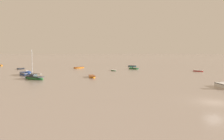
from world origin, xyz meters
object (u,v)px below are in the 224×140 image
rowboat_moored_3 (198,71)px  sailboat_moored_1 (34,78)px  motorboat_moored_3 (132,69)px  rowboat_moored_8 (132,66)px  rowboat_moored_1 (113,70)px  rowboat_moored_5 (79,68)px  motorboat_moored_2 (27,74)px  rowboat_moored_4 (92,77)px  rowboat_moored_0 (21,69)px

rowboat_moored_3 → sailboat_moored_1: size_ratio=0.45×
motorboat_moored_3 → sailboat_moored_1: (-30.13, -26.39, 0.14)m
rowboat_moored_3 → rowboat_moored_8: (-17.95, 24.52, 0.02)m
rowboat_moored_3 → rowboat_moored_1: bearing=-153.9°
rowboat_moored_1 → rowboat_moored_3: rowboat_moored_3 is taller
sailboat_moored_1 → rowboat_moored_5: bearing=-65.6°
motorboat_moored_2 → rowboat_moored_3: 55.02m
rowboat_moored_3 → rowboat_moored_4: rowboat_moored_4 is taller
motorboat_moored_2 → rowboat_moored_4: size_ratio=1.49×
rowboat_moored_1 → rowboat_moored_4: (-7.74, -18.09, 0.06)m
rowboat_moored_1 → rowboat_moored_5: 17.47m
rowboat_moored_4 → sailboat_moored_1: (-14.37, -2.26, 0.14)m
rowboat_moored_4 → sailboat_moored_1: bearing=90.4°
rowboat_moored_1 → sailboat_moored_1: size_ratio=0.42×
rowboat_moored_4 → rowboat_moored_5: rowboat_moored_5 is taller
rowboat_moored_4 → motorboat_moored_3: size_ratio=1.18×
rowboat_moored_3 → rowboat_moored_0: bearing=-157.4°
rowboat_moored_3 → sailboat_moored_1: bearing=-126.9°
motorboat_moored_2 → rowboat_moored_5: motorboat_moored_2 is taller
motorboat_moored_2 → sailboat_moored_1: 9.37m
rowboat_moored_4 → rowboat_moored_5: 30.61m
rowboat_moored_0 → rowboat_moored_3: (63.13, -15.73, -0.01)m
motorboat_moored_2 → rowboat_moored_1: (26.07, 11.85, -0.19)m
rowboat_moored_0 → rowboat_moored_1: size_ratio=1.16×
rowboat_moored_0 → rowboat_moored_5: rowboat_moored_5 is taller
motorboat_moored_2 → sailboat_moored_1: bearing=-5.0°
motorboat_moored_2 → rowboat_moored_1: size_ratio=2.17×
rowboat_moored_1 → sailboat_moored_1: 30.05m
rowboat_moored_4 → motorboat_moored_3: (15.76, 24.13, 0.00)m
motorboat_moored_3 → rowboat_moored_8: 13.41m
rowboat_moored_0 → rowboat_moored_4: rowboat_moored_4 is taller
rowboat_moored_3 → rowboat_moored_5: (-41.14, 17.45, 0.05)m
rowboat_moored_3 → rowboat_moored_8: rowboat_moored_8 is taller
rowboat_moored_0 → sailboat_moored_1: size_ratio=0.49×
rowboat_moored_0 → sailboat_moored_1: (12.46, -30.76, 0.18)m
rowboat_moored_3 → rowboat_moored_8: 30.39m
rowboat_moored_1 → motorboat_moored_3: bearing=-75.6°
motorboat_moored_3 → motorboat_moored_2: bearing=71.8°
rowboat_moored_0 → rowboat_moored_4: (26.83, -28.51, 0.04)m
rowboat_moored_5 → sailboat_moored_1: 33.85m
motorboat_moored_3 → rowboat_moored_8: size_ratio=0.99×
rowboat_moored_4 → sailboat_moored_1: size_ratio=0.61×
rowboat_moored_0 → rowboat_moored_3: bearing=-72.6°
rowboat_moored_3 → rowboat_moored_4: bearing=-124.0°
rowboat_moored_5 → motorboat_moored_3: 21.48m
rowboat_moored_3 → motorboat_moored_3: (-20.54, 11.36, 0.05)m
rowboat_moored_0 → motorboat_moored_2: 23.84m
rowboat_moored_0 → rowboat_moored_3: 65.06m
motorboat_moored_2 → sailboat_moored_1: (3.96, -8.49, 0.01)m
rowboat_moored_8 → sailboat_moored_1: 51.33m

